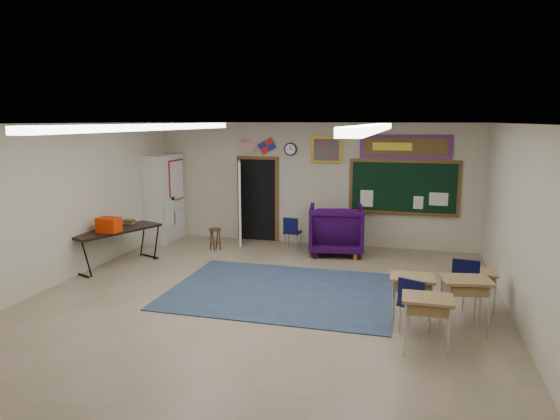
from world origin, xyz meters
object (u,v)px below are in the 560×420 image
(student_desk_front_left, at_px, (412,298))
(wingback_armchair, at_px, (336,229))
(student_desk_front_right, at_px, (479,288))
(wooden_stool, at_px, (215,239))
(folding_table, at_px, (117,246))

(student_desk_front_left, bearing_deg, wingback_armchair, 113.83)
(student_desk_front_right, bearing_deg, student_desk_front_left, -131.35)
(wingback_armchair, height_order, wooden_stool, wingback_armchair)
(student_desk_front_right, bearing_deg, folding_table, -177.84)
(folding_table, bearing_deg, student_desk_front_left, 6.71)
(wingback_armchair, bearing_deg, student_desk_front_right, 124.35)
(folding_table, bearing_deg, wingback_armchair, 48.99)
(folding_table, relative_size, wooden_stool, 3.89)
(wingback_armchair, distance_m, folding_table, 4.87)
(wingback_armchair, bearing_deg, folding_table, 18.17)
(student_desk_front_left, xyz_separation_m, student_desk_front_right, (1.06, 0.91, -0.06))
(student_desk_front_right, xyz_separation_m, wooden_stool, (-5.60, 2.49, -0.10))
(wingback_armchair, xyz_separation_m, folding_table, (-4.32, -2.23, -0.13))
(student_desk_front_left, distance_m, folding_table, 6.26)
(wingback_armchair, height_order, folding_table, wingback_armchair)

